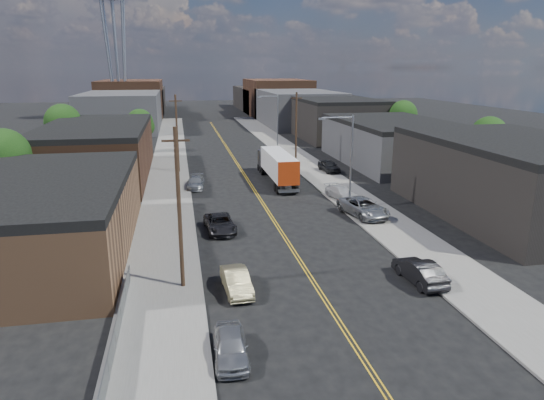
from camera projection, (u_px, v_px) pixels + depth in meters
name	position (u px, v px, depth m)	size (l,w,h in m)	color
ground	(230.00, 152.00, 79.00)	(260.00, 260.00, 0.00)	black
centerline	(241.00, 170.00, 64.80)	(0.32, 120.00, 0.01)	gold
sidewalk_left	(169.00, 172.00, 63.04)	(5.00, 140.00, 0.15)	slate
sidewalk_right	(310.00, 167.00, 66.51)	(5.00, 140.00, 0.15)	slate
warehouse_tan	(43.00, 216.00, 35.20)	(12.00, 22.00, 5.60)	brown
warehouse_brown	(97.00, 151.00, 59.69)	(12.00, 26.00, 6.60)	#4C2F1E
industrial_right_a	(515.00, 178.00, 44.20)	(14.00, 22.00, 7.10)	black
industrial_right_b	(393.00, 142.00, 68.96)	(14.00, 24.00, 6.10)	#3C3B3E
industrial_right_c	(336.00, 118.00, 93.38)	(14.00, 22.00, 7.60)	black
skyline_left_a	(123.00, 111.00, 107.45)	(16.00, 30.00, 8.00)	#3C3B3E
skyline_right_a	(298.00, 108.00, 114.75)	(16.00, 30.00, 8.00)	#3C3B3E
skyline_left_b	(132.00, 99.00, 130.86)	(16.00, 26.00, 10.00)	#4C2F1E
skyline_right_b	(277.00, 98.00, 138.16)	(16.00, 26.00, 10.00)	#4C2F1E
skyline_left_c	(138.00, 100.00, 150.20)	(16.00, 40.00, 7.00)	black
skyline_right_c	(265.00, 99.00, 157.50)	(16.00, 40.00, 7.00)	black
streetlight_near	(347.00, 154.00, 45.84)	(3.39, 0.25, 9.00)	gray
streetlight_far	(275.00, 118.00, 78.99)	(3.39, 0.25, 9.00)	gray
utility_pole_left_near	(179.00, 209.00, 28.80)	(1.60, 0.26, 10.00)	black
utility_pole_left_far	(177.00, 133.00, 61.95)	(1.60, 0.26, 10.00)	black
utility_pole_right	(296.00, 128.00, 67.78)	(1.60, 0.26, 10.00)	black
chainlink_fence	(115.00, 339.00, 23.22)	(0.05, 16.00, 1.22)	slate
tree_left_near	(5.00, 158.00, 44.86)	(4.85, 4.76, 7.91)	black
tree_left_mid	(64.00, 124.00, 68.45)	(5.10, 5.04, 8.37)	black
tree_left_far	(140.00, 124.00, 77.15)	(4.35, 4.20, 6.97)	black
tree_right_near	(489.00, 137.00, 60.47)	(4.60, 4.48, 7.44)	black
tree_right_far	(403.00, 116.00, 83.13)	(4.85, 4.76, 7.91)	black
semi_truck	(276.00, 164.00, 57.91)	(2.40, 13.98, 3.66)	silver
car_left_a	(231.00, 346.00, 22.64)	(1.59, 3.95, 1.35)	#9A9C9E
car_left_b	(236.00, 281.00, 29.46)	(1.44, 4.14, 1.36)	#8C835B
car_left_c	(220.00, 224.00, 40.36)	(2.29, 4.97, 1.38)	black
car_left_d	(196.00, 183.00, 54.90)	(1.85, 4.54, 1.32)	#9C9FA1
car_right_oncoming	(420.00, 271.00, 30.76)	(1.58, 4.54, 1.50)	black
car_right_lot_a	(363.00, 207.00, 44.11)	(2.69, 5.83, 1.62)	#979A9B
car_right_lot_b	(341.00, 193.00, 49.95)	(1.79, 4.39, 1.27)	#BBBBBB
car_right_lot_c	(329.00, 166.00, 62.96)	(1.79, 4.46, 1.52)	black
car_ahead_truck	(279.00, 168.00, 62.59)	(2.41, 5.22, 1.45)	black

